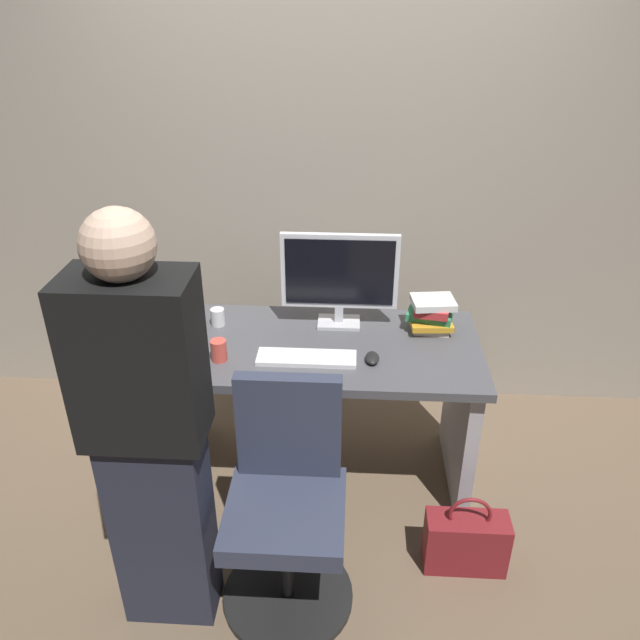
# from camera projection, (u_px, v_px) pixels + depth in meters

# --- Properties ---
(ground_plane) EXTENTS (9.00, 9.00, 0.00)m
(ground_plane) POSITION_uv_depth(u_px,v_px,m) (321.00, 469.00, 3.17)
(ground_plane) COLOR brown
(wall_back) EXTENTS (6.40, 0.10, 3.00)m
(wall_back) POSITION_uv_depth(u_px,v_px,m) (330.00, 137.00, 3.14)
(wall_back) COLOR #9E9384
(wall_back) RESTS_ON ground
(desk) EXTENTS (1.45, 0.72, 0.74)m
(desk) POSITION_uv_depth(u_px,v_px,m) (321.00, 386.00, 2.93)
(desk) COLOR #4C4C51
(desk) RESTS_ON ground
(office_chair) EXTENTS (0.52, 0.52, 0.94)m
(office_chair) POSITION_uv_depth(u_px,v_px,m) (287.00, 509.00, 2.36)
(office_chair) COLOR black
(office_chair) RESTS_ON ground
(person_at_desk) EXTENTS (0.40, 0.24, 1.64)m
(person_at_desk) POSITION_uv_depth(u_px,v_px,m) (149.00, 436.00, 2.10)
(person_at_desk) COLOR #262838
(person_at_desk) RESTS_ON ground
(monitor) EXTENTS (0.54, 0.14, 0.46)m
(monitor) POSITION_uv_depth(u_px,v_px,m) (340.00, 275.00, 2.86)
(monitor) COLOR silver
(monitor) RESTS_ON desk
(keyboard) EXTENTS (0.43, 0.13, 0.02)m
(keyboard) POSITION_uv_depth(u_px,v_px,m) (307.00, 358.00, 2.69)
(keyboard) COLOR white
(keyboard) RESTS_ON desk
(mouse) EXTENTS (0.06, 0.10, 0.03)m
(mouse) POSITION_uv_depth(u_px,v_px,m) (372.00, 358.00, 2.68)
(mouse) COLOR black
(mouse) RESTS_ON desk
(cup_near_keyboard) EXTENTS (0.07, 0.07, 0.10)m
(cup_near_keyboard) POSITION_uv_depth(u_px,v_px,m) (219.00, 350.00, 2.68)
(cup_near_keyboard) COLOR #D84C3F
(cup_near_keyboard) RESTS_ON desk
(cup_by_monitor) EXTENTS (0.07, 0.07, 0.08)m
(cup_by_monitor) POSITION_uv_depth(u_px,v_px,m) (218.00, 317.00, 2.95)
(cup_by_monitor) COLOR silver
(cup_by_monitor) RESTS_ON desk
(book_stack) EXTENTS (0.23, 0.18, 0.16)m
(book_stack) POSITION_uv_depth(u_px,v_px,m) (431.00, 315.00, 2.89)
(book_stack) COLOR beige
(book_stack) RESTS_ON desk
(handbag) EXTENTS (0.34, 0.14, 0.38)m
(handbag) POSITION_uv_depth(u_px,v_px,m) (466.00, 541.00, 2.59)
(handbag) COLOR maroon
(handbag) RESTS_ON ground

